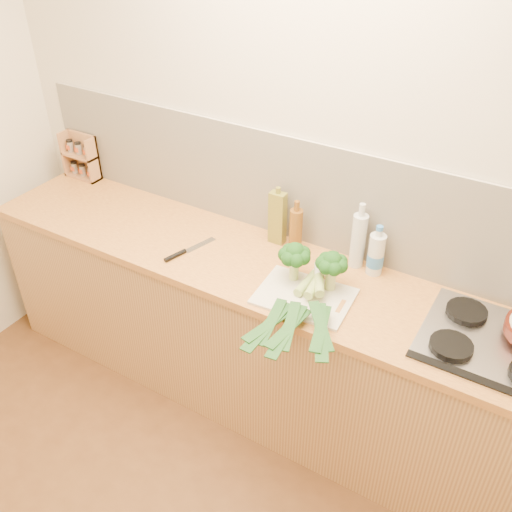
# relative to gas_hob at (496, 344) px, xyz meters

# --- Properties ---
(room_shell) EXTENTS (3.50, 3.50, 3.50)m
(room_shell) POSITION_rel_gas_hob_xyz_m (-1.02, 0.29, 0.26)
(room_shell) COLOR beige
(room_shell) RESTS_ON ground
(counter) EXTENTS (3.20, 0.62, 0.90)m
(counter) POSITION_rel_gas_hob_xyz_m (-1.02, 0.00, -0.46)
(counter) COLOR tan
(counter) RESTS_ON ground
(gas_hob) EXTENTS (0.58, 0.50, 0.04)m
(gas_hob) POSITION_rel_gas_hob_xyz_m (0.00, 0.00, 0.00)
(gas_hob) COLOR silver
(gas_hob) RESTS_ON counter
(chopping_board) EXTENTS (0.43, 0.33, 0.01)m
(chopping_board) POSITION_rel_gas_hob_xyz_m (-0.79, -0.11, -0.01)
(chopping_board) COLOR beige
(chopping_board) RESTS_ON counter
(broccoli_left) EXTENTS (0.15, 0.15, 0.19)m
(broccoli_left) POSITION_rel_gas_hob_xyz_m (-0.89, -0.03, 0.13)
(broccoli_left) COLOR #B7C774
(broccoli_left) RESTS_ON chopping_board
(broccoli_right) EXTENTS (0.14, 0.14, 0.19)m
(broccoli_right) POSITION_rel_gas_hob_xyz_m (-0.72, -0.01, 0.13)
(broccoli_right) COLOR #B7C774
(broccoli_right) RESTS_ON chopping_board
(leek_front) EXTENTS (0.10, 0.72, 0.04)m
(leek_front) POSITION_rel_gas_hob_xyz_m (-0.81, -0.13, 0.02)
(leek_front) COLOR white
(leek_front) RESTS_ON chopping_board
(leek_mid) EXTENTS (0.14, 0.66, 0.04)m
(leek_mid) POSITION_rel_gas_hob_xyz_m (-0.76, -0.17, 0.04)
(leek_mid) COLOR white
(leek_mid) RESTS_ON chopping_board
(leek_back) EXTENTS (0.32, 0.58, 0.04)m
(leek_back) POSITION_rel_gas_hob_xyz_m (-0.70, -0.16, 0.06)
(leek_back) COLOR white
(leek_back) RESTS_ON chopping_board
(chefs_knife) EXTENTS (0.11, 0.30, 0.02)m
(chefs_knife) POSITION_rel_gas_hob_xyz_m (-1.46, -0.12, -0.01)
(chefs_knife) COLOR silver
(chefs_knife) RESTS_ON counter
(spice_rack) EXTENTS (0.23, 0.09, 0.27)m
(spice_rack) POSITION_rel_gas_hob_xyz_m (-2.47, 0.25, 0.10)
(spice_rack) COLOR tan
(spice_rack) RESTS_ON counter
(oil_tin) EXTENTS (0.08, 0.05, 0.31)m
(oil_tin) POSITION_rel_gas_hob_xyz_m (-1.12, 0.22, 0.13)
(oil_tin) COLOR olive
(oil_tin) RESTS_ON counter
(glass_bottle) EXTENTS (0.07, 0.07, 0.33)m
(glass_bottle) POSITION_rel_gas_hob_xyz_m (-0.70, 0.23, 0.13)
(glass_bottle) COLOR silver
(glass_bottle) RESTS_ON counter
(amber_bottle) EXTENTS (0.06, 0.06, 0.27)m
(amber_bottle) POSITION_rel_gas_hob_xyz_m (-1.01, 0.20, 0.10)
(amber_bottle) COLOR brown
(amber_bottle) RESTS_ON counter
(water_bottle) EXTENTS (0.08, 0.08, 0.23)m
(water_bottle) POSITION_rel_gas_hob_xyz_m (-0.60, 0.22, 0.08)
(water_bottle) COLOR silver
(water_bottle) RESTS_ON counter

